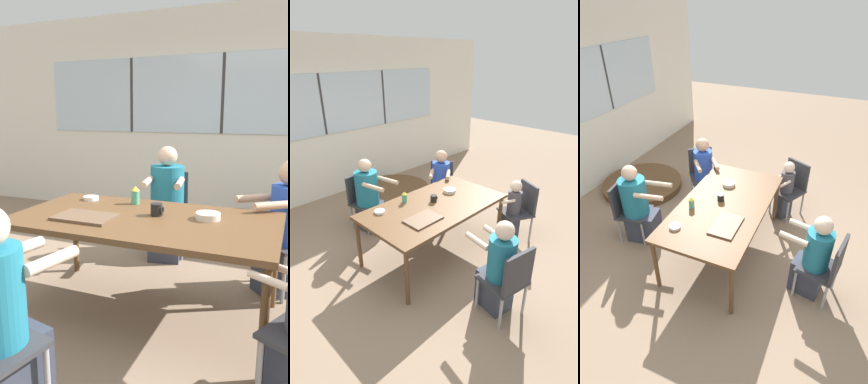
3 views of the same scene
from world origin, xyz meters
TOP-DOWN VIEW (x-y plane):
  - ground_plane at (0.00, 0.00)m, footprint 16.00×16.00m
  - wall_back_with_windows at (0.00, 2.73)m, footprint 8.40×0.08m
  - dining_table at (0.00, 0.00)m, footprint 1.84×1.01m
  - chair_for_woman_green_shirt at (1.04, 0.84)m, footprint 0.56×0.56m
  - chair_for_man_blue_shirt at (-0.27, -1.30)m, footprint 0.47×0.47m
  - chair_for_man_teal_shirt at (-0.26, 1.31)m, footprint 0.47×0.47m
  - chair_for_toddler at (1.18, -0.61)m, footprint 0.54×0.54m
  - person_woman_green_shirt at (0.91, 0.73)m, footprint 0.58×0.55m
  - person_man_blue_shirt at (-0.23, -1.14)m, footprint 0.38×0.55m
  - person_man_teal_shirt at (-0.22, 1.14)m, footprint 0.45×0.67m
  - person_toddler at (1.04, -0.54)m, footprint 0.40×0.33m
  - food_tray_dark at (-0.36, -0.18)m, footprint 0.41×0.28m
  - coffee_mug at (0.07, 0.07)m, footprint 0.09×0.08m
  - sippy_cup at (-0.21, 0.33)m, footprint 0.07×0.07m
  - bowl_white_shallow at (0.43, 0.11)m, footprint 0.17×0.17m
  - bowl_cereal at (-0.61, 0.32)m, footprint 0.13×0.13m
  - folded_table_stack at (0.84, 1.93)m, footprint 1.36×1.36m

SIDE VIEW (x-z plane):
  - ground_plane at x=0.00m, z-range 0.00..0.00m
  - folded_table_stack at x=0.84m, z-range 0.00..0.12m
  - person_toddler at x=1.04m, z-range -0.03..0.88m
  - person_man_blue_shirt at x=-0.23m, z-range -0.05..1.02m
  - chair_for_woman_green_shirt at x=1.04m, z-range 0.08..0.92m
  - chair_for_man_blue_shirt at x=-0.27m, z-range 0.08..0.92m
  - chair_for_man_teal_shirt at x=-0.26m, z-range 0.08..0.92m
  - chair_for_toddler at x=1.18m, z-range 0.08..0.92m
  - person_woman_green_shirt at x=0.91m, z-range -0.05..1.04m
  - person_man_teal_shirt at x=-0.22m, z-range -0.06..1.06m
  - dining_table at x=0.00m, z-range 0.32..1.05m
  - food_tray_dark at x=-0.36m, z-range 0.73..0.75m
  - bowl_cereal at x=-0.61m, z-range 0.73..0.76m
  - bowl_white_shallow at x=0.43m, z-range 0.73..0.78m
  - coffee_mug at x=0.07m, z-range 0.73..0.82m
  - sippy_cup at x=-0.21m, z-range 0.74..0.88m
  - wall_back_with_windows at x=0.00m, z-range 0.02..2.82m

